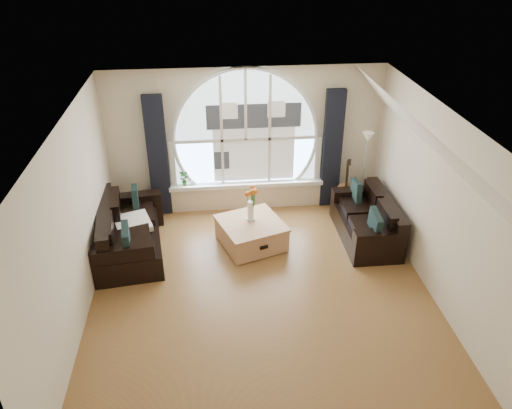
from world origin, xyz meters
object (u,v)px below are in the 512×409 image
sofa_right (366,218)px  guitar (345,182)px  sofa_left (130,231)px  vase_flowers (251,199)px  floor_lamp (364,173)px  potted_plant (184,178)px  coffee_chest (251,233)px

sofa_right → guitar: bearing=94.7°
sofa_left → vase_flowers: bearing=-5.2°
floor_lamp → guitar: bearing=144.0°
guitar → potted_plant: 3.05m
floor_lamp → vase_flowers: bearing=-158.8°
vase_flowers → guitar: vase_flowers is taller
sofa_left → coffee_chest: size_ratio=1.88×
sofa_right → vase_flowers: size_ratio=2.42×
coffee_chest → vase_flowers: (-0.00, 0.09, 0.59)m
sofa_left → floor_lamp: floor_lamp is taller
guitar → floor_lamp: bearing=-24.6°
sofa_left → coffee_chest: bearing=-7.8°
potted_plant → guitar: bearing=-3.0°
sofa_left → sofa_right: (4.00, 0.00, 0.00)m
coffee_chest → potted_plant: potted_plant is taller
coffee_chest → floor_lamp: 2.43m
sofa_left → potted_plant: 1.57m
guitar → sofa_left: bearing=-152.8°
guitar → coffee_chest: bearing=-138.0°
sofa_left → potted_plant: bearing=48.2°
floor_lamp → potted_plant: size_ratio=5.22×
floor_lamp → sofa_left: bearing=-167.6°
potted_plant → sofa_right: bearing=-22.0°
floor_lamp → guitar: 0.43m
sofa_right → coffee_chest: size_ratio=1.70×
coffee_chest → potted_plant: size_ratio=3.26×
sofa_right → vase_flowers: (-1.99, 0.07, 0.44)m
vase_flowers → potted_plant: (-1.13, 1.20, -0.14)m
sofa_right → guitar: 1.12m
vase_flowers → guitar: size_ratio=0.66×
guitar → sofa_right: bearing=-74.1°
floor_lamp → potted_plant: bearing=173.9°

